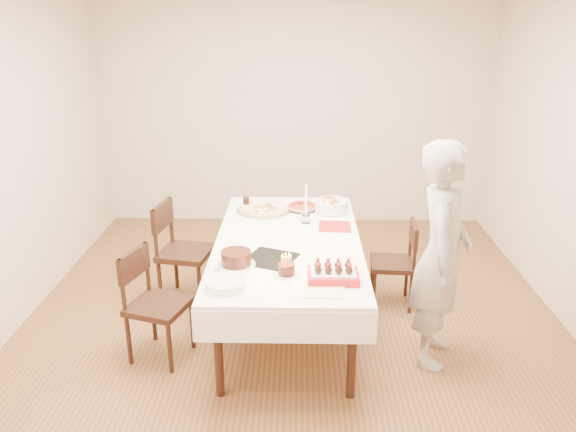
{
  "coord_description": "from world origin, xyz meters",
  "views": [
    {
      "loc": [
        0.05,
        -4.05,
        2.47
      ],
      "look_at": [
        -0.04,
        0.04,
        0.95
      ],
      "focal_mm": 35.0,
      "sensor_mm": 36.0,
      "label": 1
    }
  ],
  "objects_px": {
    "chair_left_savory": "(186,253)",
    "person": "(441,255)",
    "strawberry_box": "(333,274)",
    "dining_table": "(288,282)",
    "pizza_pepperoni": "(302,207)",
    "layer_cake": "(236,258)",
    "birthday_cake": "(286,264)",
    "cola_glass": "(246,203)",
    "pasta_bowl": "(331,206)",
    "chair_right_savory": "(392,264)",
    "taper_candle": "(306,203)",
    "chair_left_dessert": "(159,306)",
    "pizza_white": "(264,209)"
  },
  "relations": [
    {
      "from": "layer_cake",
      "to": "dining_table",
      "type": "bearing_deg",
      "value": 53.0
    },
    {
      "from": "chair_right_savory",
      "to": "person",
      "type": "height_order",
      "value": "person"
    },
    {
      "from": "dining_table",
      "to": "chair_left_dessert",
      "type": "height_order",
      "value": "chair_left_dessert"
    },
    {
      "from": "dining_table",
      "to": "cola_glass",
      "type": "relative_size",
      "value": 20.2
    },
    {
      "from": "pasta_bowl",
      "to": "layer_cake",
      "type": "bearing_deg",
      "value": -122.57
    },
    {
      "from": "pasta_bowl",
      "to": "cola_glass",
      "type": "height_order",
      "value": "cola_glass"
    },
    {
      "from": "dining_table",
      "to": "pasta_bowl",
      "type": "relative_size",
      "value": 7.15
    },
    {
      "from": "chair_left_dessert",
      "to": "dining_table",
      "type": "bearing_deg",
      "value": -134.97
    },
    {
      "from": "chair_left_dessert",
      "to": "pizza_white",
      "type": "height_order",
      "value": "chair_left_dessert"
    },
    {
      "from": "dining_table",
      "to": "chair_left_dessert",
      "type": "distance_m",
      "value": 1.06
    },
    {
      "from": "chair_left_dessert",
      "to": "strawberry_box",
      "type": "relative_size",
      "value": 2.48
    },
    {
      "from": "chair_right_savory",
      "to": "cola_glass",
      "type": "relative_size",
      "value": 7.33
    },
    {
      "from": "pizza_white",
      "to": "pasta_bowl",
      "type": "height_order",
      "value": "pasta_bowl"
    },
    {
      "from": "strawberry_box",
      "to": "taper_candle",
      "type": "bearing_deg",
      "value": 99.09
    },
    {
      "from": "chair_right_savory",
      "to": "chair_left_savory",
      "type": "bearing_deg",
      "value": -177.84
    },
    {
      "from": "layer_cake",
      "to": "pizza_pepperoni",
      "type": "bearing_deg",
      "value": 68.65
    },
    {
      "from": "pasta_bowl",
      "to": "birthday_cake",
      "type": "relative_size",
      "value": 2.28
    },
    {
      "from": "dining_table",
      "to": "birthday_cake",
      "type": "xyz_separation_m",
      "value": [
        0.0,
        -0.61,
        0.45
      ]
    },
    {
      "from": "chair_left_savory",
      "to": "person",
      "type": "height_order",
      "value": "person"
    },
    {
      "from": "dining_table",
      "to": "pasta_bowl",
      "type": "xyz_separation_m",
      "value": [
        0.38,
        0.67,
        0.43
      ]
    },
    {
      "from": "pizza_pepperoni",
      "to": "cola_glass",
      "type": "distance_m",
      "value": 0.51
    },
    {
      "from": "birthday_cake",
      "to": "strawberry_box",
      "type": "distance_m",
      "value": 0.33
    },
    {
      "from": "taper_candle",
      "to": "strawberry_box",
      "type": "height_order",
      "value": "taper_candle"
    },
    {
      "from": "chair_left_dessert",
      "to": "pasta_bowl",
      "type": "bearing_deg",
      "value": -120.93
    },
    {
      "from": "chair_right_savory",
      "to": "cola_glass",
      "type": "bearing_deg",
      "value": 167.02
    },
    {
      "from": "layer_cake",
      "to": "birthday_cake",
      "type": "height_order",
      "value": "birthday_cake"
    },
    {
      "from": "strawberry_box",
      "to": "birthday_cake",
      "type": "bearing_deg",
      "value": 165.33
    },
    {
      "from": "chair_left_dessert",
      "to": "pasta_bowl",
      "type": "height_order",
      "value": "pasta_bowl"
    },
    {
      "from": "dining_table",
      "to": "pizza_pepperoni",
      "type": "relative_size",
      "value": 7.55
    },
    {
      "from": "person",
      "to": "strawberry_box",
      "type": "height_order",
      "value": "person"
    },
    {
      "from": "chair_right_savory",
      "to": "layer_cake",
      "type": "height_order",
      "value": "layer_cake"
    },
    {
      "from": "dining_table",
      "to": "person",
      "type": "bearing_deg",
      "value": -22.25
    },
    {
      "from": "cola_glass",
      "to": "birthday_cake",
      "type": "height_order",
      "value": "birthday_cake"
    },
    {
      "from": "chair_left_savory",
      "to": "strawberry_box",
      "type": "height_order",
      "value": "chair_left_savory"
    },
    {
      "from": "chair_left_savory",
      "to": "person",
      "type": "xyz_separation_m",
      "value": [
        2.0,
        -0.85,
        0.38
      ]
    },
    {
      "from": "chair_right_savory",
      "to": "pizza_white",
      "type": "distance_m",
      "value": 1.24
    },
    {
      "from": "chair_left_dessert",
      "to": "person",
      "type": "xyz_separation_m",
      "value": [
        2.03,
        0.04,
        0.41
      ]
    },
    {
      "from": "pizza_white",
      "to": "layer_cake",
      "type": "height_order",
      "value": "layer_cake"
    },
    {
      "from": "cola_glass",
      "to": "layer_cake",
      "type": "relative_size",
      "value": 0.39
    },
    {
      "from": "cola_glass",
      "to": "pizza_white",
      "type": "bearing_deg",
      "value": -21.87
    },
    {
      "from": "pasta_bowl",
      "to": "cola_glass",
      "type": "bearing_deg",
      "value": 175.12
    },
    {
      "from": "taper_candle",
      "to": "cola_glass",
      "type": "height_order",
      "value": "taper_candle"
    },
    {
      "from": "person",
      "to": "pasta_bowl",
      "type": "xyz_separation_m",
      "value": [
        -0.72,
        1.12,
        -0.02
      ]
    },
    {
      "from": "chair_right_savory",
      "to": "chair_left_savory",
      "type": "xyz_separation_m",
      "value": [
        -1.81,
        0.05,
        0.06
      ]
    },
    {
      "from": "chair_right_savory",
      "to": "pizza_pepperoni",
      "type": "relative_size",
      "value": 2.74
    },
    {
      "from": "chair_left_savory",
      "to": "layer_cake",
      "type": "xyz_separation_m",
      "value": [
        0.55,
        -0.88,
        0.35
      ]
    },
    {
      "from": "chair_left_savory",
      "to": "layer_cake",
      "type": "distance_m",
      "value": 1.09
    },
    {
      "from": "dining_table",
      "to": "pasta_bowl",
      "type": "height_order",
      "value": "pasta_bowl"
    },
    {
      "from": "person",
      "to": "chair_right_savory",
      "type": "bearing_deg",
      "value": 29.82
    },
    {
      "from": "pizza_pepperoni",
      "to": "pasta_bowl",
      "type": "xyz_separation_m",
      "value": [
        0.26,
        -0.05,
        0.03
      ]
    }
  ]
}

